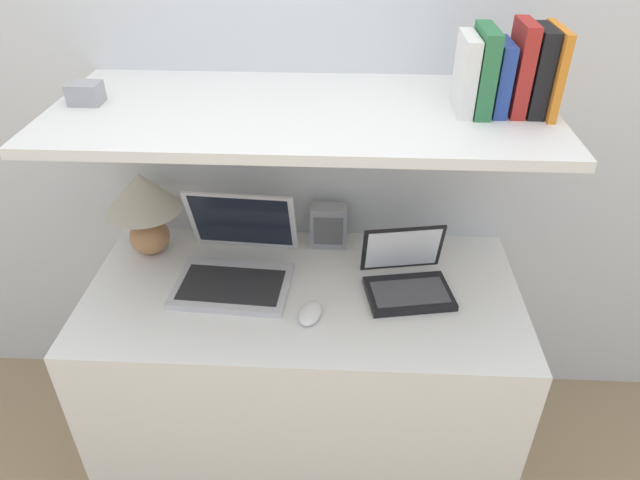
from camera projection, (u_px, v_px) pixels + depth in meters
wall_back at (310, 107)px, 1.87m from camera, size 6.00×0.05×2.40m
desk at (305, 373)px, 2.00m from camera, size 1.36×0.67×0.75m
back_riser at (311, 253)px, 2.14m from camera, size 1.36×0.04×1.29m
shelf at (302, 112)px, 1.54m from camera, size 1.36×0.60×0.03m
table_lamp at (143, 202)px, 1.86m from camera, size 0.25×0.25×0.30m
laptop_large at (236, 263)px, 1.81m from camera, size 0.38×0.37×0.26m
laptop_small at (407, 278)px, 1.77m from camera, size 0.29×0.26×0.19m
computer_mouse at (310, 313)px, 1.67m from camera, size 0.08×0.12×0.03m
router_box at (329, 226)px, 1.96m from camera, size 0.12×0.07×0.15m
book_orange at (551, 71)px, 1.45m from camera, size 0.02×0.18×0.22m
book_black at (537, 71)px, 1.45m from camera, size 0.04×0.14×0.22m
book_red at (520, 68)px, 1.45m from camera, size 0.04×0.14×0.23m
book_blue at (500, 77)px, 1.46m from camera, size 0.03×0.14×0.18m
book_green at (483, 71)px, 1.46m from camera, size 0.04×0.17×0.21m
book_white at (466, 74)px, 1.46m from camera, size 0.04×0.16×0.20m
shelf_gadget at (85, 93)px, 1.54m from camera, size 0.09×0.07×0.06m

